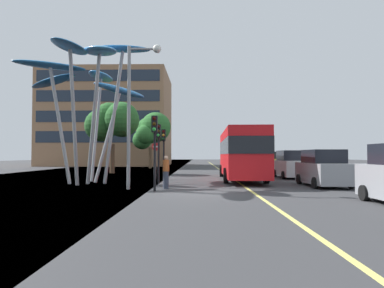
% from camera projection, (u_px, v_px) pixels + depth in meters
% --- Properties ---
extents(ground, '(120.00, 240.00, 0.10)m').
position_uv_depth(ground, '(184.00, 194.00, 15.53)').
color(ground, '#38383A').
extents(red_bus, '(2.94, 11.30, 3.67)m').
position_uv_depth(red_bus, '(241.00, 152.00, 23.96)').
color(red_bus, red).
rests_on(red_bus, ground).
extents(leaf_sculpture, '(9.10, 9.85, 8.63)m').
position_uv_depth(leaf_sculpture, '(90.00, 77.00, 21.37)').
color(leaf_sculpture, '#9EA0A5').
rests_on(leaf_sculpture, ground).
extents(traffic_light_kerb_near, '(0.28, 0.42, 3.65)m').
position_uv_depth(traffic_light_kerb_near, '(155.00, 137.00, 16.27)').
color(traffic_light_kerb_near, black).
rests_on(traffic_light_kerb_near, ground).
extents(traffic_light_kerb_far, '(0.28, 0.42, 3.62)m').
position_uv_depth(traffic_light_kerb_far, '(158.00, 141.00, 20.54)').
color(traffic_light_kerb_far, black).
rests_on(traffic_light_kerb_far, ground).
extents(traffic_light_island_mid, '(0.28, 0.42, 3.54)m').
position_uv_depth(traffic_light_island_mid, '(164.00, 143.00, 23.52)').
color(traffic_light_island_mid, black).
rests_on(traffic_light_island_mid, ground).
extents(car_parked_mid, '(2.09, 4.49, 2.06)m').
position_uv_depth(car_parked_mid, '(323.00, 169.00, 18.99)').
color(car_parked_mid, gray).
rests_on(car_parked_mid, ground).
extents(car_parked_far, '(2.01, 4.44, 2.11)m').
position_uv_depth(car_parked_far, '(291.00, 165.00, 25.85)').
color(car_parked_far, silver).
rests_on(car_parked_far, ground).
extents(car_side_street, '(1.97, 4.12, 2.09)m').
position_uv_depth(car_side_street, '(275.00, 163.00, 33.07)').
color(car_side_street, gold).
rests_on(car_side_street, ground).
extents(car_far_side, '(1.98, 4.19, 2.17)m').
position_uv_depth(car_far_side, '(262.00, 161.00, 39.24)').
color(car_far_side, '#2D5138').
rests_on(car_far_side, ground).
extents(street_lamp, '(1.77, 0.44, 7.50)m').
position_uv_depth(street_lamp, '(137.00, 96.00, 17.46)').
color(street_lamp, gray).
rests_on(street_lamp, ground).
extents(tree_pavement_near, '(5.42, 4.00, 6.87)m').
position_uv_depth(tree_pavement_near, '(114.00, 121.00, 32.38)').
color(tree_pavement_near, brown).
rests_on(tree_pavement_near, ground).
extents(tree_pavement_far, '(5.00, 4.90, 7.45)m').
position_uv_depth(tree_pavement_far, '(151.00, 131.00, 44.83)').
color(tree_pavement_far, brown).
rests_on(tree_pavement_far, ground).
extents(pedestrian, '(0.34, 0.34, 1.73)m').
position_uv_depth(pedestrian, '(166.00, 172.00, 17.55)').
color(pedestrian, '#2D3342').
rests_on(pedestrian, ground).
extents(no_entry_sign, '(0.60, 0.12, 2.68)m').
position_uv_depth(no_entry_sign, '(156.00, 155.00, 25.05)').
color(no_entry_sign, gray).
rests_on(no_entry_sign, ground).
extents(backdrop_building, '(20.16, 14.55, 15.64)m').
position_uv_depth(backdrop_building, '(110.00, 120.00, 58.48)').
color(backdrop_building, '#936B4C').
rests_on(backdrop_building, ground).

